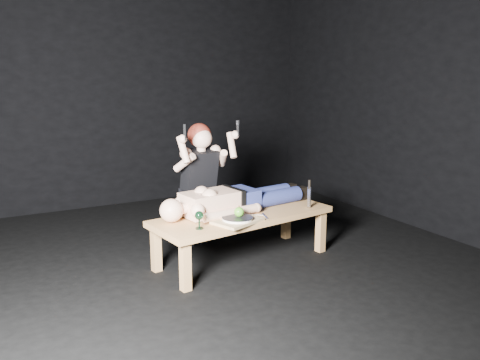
{
  "coord_description": "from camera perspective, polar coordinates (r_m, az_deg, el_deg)",
  "views": [
    {
      "loc": [
        -1.8,
        -3.88,
        1.7
      ],
      "look_at": [
        0.3,
        -0.01,
        0.75
      ],
      "focal_mm": 37.57,
      "sensor_mm": 36.0,
      "label": 1
    }
  ],
  "objects": [
    {
      "name": "plate",
      "position": [
        4.27,
        -0.29,
        -4.4
      ],
      "size": [
        0.33,
        0.33,
        0.02
      ],
      "primitive_type": "cylinder",
      "rotation": [
        0.0,
        0.0,
        0.34
      ],
      "color": "white",
      "rests_on": "serving_tray"
    },
    {
      "name": "ground",
      "position": [
        4.61,
        -3.38,
        -9.51
      ],
      "size": [
        5.0,
        5.0,
        0.0
      ],
      "primitive_type": "plane",
      "color": "black",
      "rests_on": "ground"
    },
    {
      "name": "spoon_flat",
      "position": [
        4.49,
        1.74,
        -3.95
      ],
      "size": [
        0.14,
        0.13,
        0.01
      ],
      "primitive_type": "cube",
      "rotation": [
        0.0,
        0.0,
        0.86
      ],
      "color": "#B2B2B7",
      "rests_on": "table"
    },
    {
      "name": "knife_flat",
      "position": [
        4.45,
        2.85,
        -4.13
      ],
      "size": [
        0.07,
        0.17,
        0.01
      ],
      "primitive_type": "cube",
      "rotation": [
        0.0,
        0.0,
        -0.29
      ],
      "color": "#B2B2B7",
      "rests_on": "table"
    },
    {
      "name": "table",
      "position": [
        4.6,
        0.3,
        -6.52
      ],
      "size": [
        1.73,
        0.85,
        0.45
      ],
      "primitive_type": "cube",
      "rotation": [
        0.0,
        0.0,
        0.14
      ],
      "color": "tan",
      "rests_on": "ground"
    },
    {
      "name": "lying_man",
      "position": [
        4.64,
        -0.21,
        -1.82
      ],
      "size": [
        1.68,
        0.72,
        0.26
      ],
      "primitive_type": null,
      "rotation": [
        0.0,
        0.0,
        0.14
      ],
      "color": "#D9A387",
      "rests_on": "table"
    },
    {
      "name": "serving_tray",
      "position": [
        4.27,
        -0.29,
        -4.67
      ],
      "size": [
        0.46,
        0.4,
        0.02
      ],
      "primitive_type": "cube",
      "rotation": [
        0.0,
        0.0,
        0.34
      ],
      "color": "tan",
      "rests_on": "table"
    },
    {
      "name": "apple",
      "position": [
        4.27,
        -0.11,
        -3.65
      ],
      "size": [
        0.08,
        0.08,
        0.08
      ],
      "primitive_type": "sphere",
      "color": "#348C18",
      "rests_on": "plate"
    },
    {
      "name": "kneeling_woman",
      "position": [
        4.91,
        -5.04,
        -0.41
      ],
      "size": [
        0.74,
        0.81,
        1.27
      ],
      "primitive_type": null,
      "rotation": [
        0.0,
        0.0,
        0.08
      ],
      "color": "black",
      "rests_on": "ground"
    },
    {
      "name": "fork_flat",
      "position": [
        4.18,
        -1.99,
        -5.2
      ],
      "size": [
        0.08,
        0.17,
        0.01
      ],
      "primitive_type": "cube",
      "rotation": [
        0.0,
        0.0,
        0.4
      ],
      "color": "#B2B2B7",
      "rests_on": "table"
    },
    {
      "name": "carving_knife",
      "position": [
        4.73,
        7.87,
        -1.58
      ],
      "size": [
        0.04,
        0.04,
        0.27
      ],
      "primitive_type": null,
      "rotation": [
        0.0,
        0.0,
        0.14
      ],
      "color": "#B2B2B7",
      "rests_on": "table"
    },
    {
      "name": "goblet",
      "position": [
        4.09,
        -4.65,
        -4.55
      ],
      "size": [
        0.08,
        0.08,
        0.15
      ],
      "primitive_type": null,
      "rotation": [
        0.0,
        0.0,
        0.14
      ],
      "color": "black",
      "rests_on": "table"
    },
    {
      "name": "back_wall",
      "position": [
        6.63,
        -12.91,
        10.16
      ],
      "size": [
        5.0,
        0.0,
        5.0
      ],
      "primitive_type": "plane",
      "rotation": [
        1.57,
        0.0,
        0.0
      ],
      "color": "black",
      "rests_on": "ground"
    }
  ]
}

